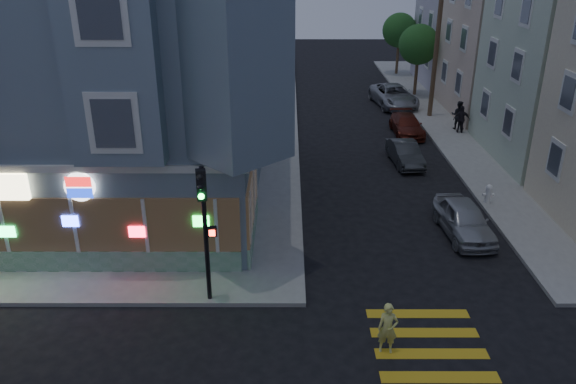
{
  "coord_description": "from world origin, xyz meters",
  "views": [
    {
      "loc": [
        2.45,
        -13.0,
        10.55
      ],
      "look_at": [
        2.42,
        5.28,
        2.6
      ],
      "focal_mm": 35.0,
      "sensor_mm": 36.0,
      "label": 1
    }
  ],
  "objects_px": {
    "utility_pole": "(437,46)",
    "parked_car_a": "(464,219)",
    "street_tree_far": "(400,30)",
    "running_child": "(388,329)",
    "parked_car_d": "(394,96)",
    "pedestrian_a": "(458,115)",
    "fire_hydrant": "(488,193)",
    "street_tree_near": "(419,45)",
    "traffic_signal": "(204,214)",
    "parked_car_b": "(405,153)",
    "pedestrian_b": "(461,119)",
    "parked_car_c": "(407,125)"
  },
  "relations": [
    {
      "from": "pedestrian_b",
      "to": "parked_car_d",
      "type": "xyz_separation_m",
      "value": [
        -2.94,
        6.88,
        -0.22
      ]
    },
    {
      "from": "pedestrian_b",
      "to": "street_tree_far",
      "type": "bearing_deg",
      "value": -79.1
    },
    {
      "from": "fire_hydrant",
      "to": "pedestrian_a",
      "type": "bearing_deg",
      "value": 81.34
    },
    {
      "from": "parked_car_a",
      "to": "parked_car_b",
      "type": "xyz_separation_m",
      "value": [
        -0.8,
        8.05,
        -0.08
      ]
    },
    {
      "from": "street_tree_far",
      "to": "pedestrian_a",
      "type": "relative_size",
      "value": 2.98
    },
    {
      "from": "parked_car_a",
      "to": "parked_car_c",
      "type": "xyz_separation_m",
      "value": [
        0.29,
        13.25,
        -0.09
      ]
    },
    {
      "from": "pedestrian_a",
      "to": "parked_car_c",
      "type": "height_order",
      "value": "pedestrian_a"
    },
    {
      "from": "parked_car_c",
      "to": "utility_pole",
      "type": "bearing_deg",
      "value": 57.39
    },
    {
      "from": "pedestrian_a",
      "to": "fire_hydrant",
      "type": "distance_m",
      "value": 11.3
    },
    {
      "from": "street_tree_near",
      "to": "parked_car_b",
      "type": "relative_size",
      "value": 1.46
    },
    {
      "from": "street_tree_far",
      "to": "parked_car_b",
      "type": "height_order",
      "value": "street_tree_far"
    },
    {
      "from": "pedestrian_a",
      "to": "traffic_signal",
      "type": "xyz_separation_m",
      "value": [
        -13.09,
        -18.74,
        2.19
      ]
    },
    {
      "from": "parked_car_d",
      "to": "pedestrian_a",
      "type": "bearing_deg",
      "value": -72.01
    },
    {
      "from": "parked_car_d",
      "to": "fire_hydrant",
      "type": "height_order",
      "value": "parked_car_d"
    },
    {
      "from": "street_tree_far",
      "to": "parked_car_b",
      "type": "relative_size",
      "value": 1.46
    },
    {
      "from": "parked_car_c",
      "to": "street_tree_far",
      "type": "bearing_deg",
      "value": 80.79
    },
    {
      "from": "street_tree_far",
      "to": "traffic_signal",
      "type": "bearing_deg",
      "value": -108.95
    },
    {
      "from": "utility_pole",
      "to": "running_child",
      "type": "height_order",
      "value": "utility_pole"
    },
    {
      "from": "parked_car_a",
      "to": "fire_hydrant",
      "type": "height_order",
      "value": "parked_car_a"
    },
    {
      "from": "street_tree_far",
      "to": "parked_car_c",
      "type": "bearing_deg",
      "value": -98.02
    },
    {
      "from": "street_tree_near",
      "to": "running_child",
      "type": "relative_size",
      "value": 3.4
    },
    {
      "from": "parked_car_b",
      "to": "fire_hydrant",
      "type": "distance_m",
      "value": 5.92
    },
    {
      "from": "pedestrian_b",
      "to": "parked_car_a",
      "type": "xyz_separation_m",
      "value": [
        -3.6,
        -13.21,
        -0.3
      ]
    },
    {
      "from": "pedestrian_b",
      "to": "parked_car_b",
      "type": "relative_size",
      "value": 0.46
    },
    {
      "from": "parked_car_c",
      "to": "parked_car_a",
      "type": "bearing_deg",
      "value": -92.46
    },
    {
      "from": "street_tree_near",
      "to": "running_child",
      "type": "height_order",
      "value": "street_tree_near"
    },
    {
      "from": "pedestrian_b",
      "to": "parked_car_b",
      "type": "bearing_deg",
      "value": 57.87
    },
    {
      "from": "running_child",
      "to": "parked_car_a",
      "type": "bearing_deg",
      "value": 65.07
    },
    {
      "from": "street_tree_far",
      "to": "running_child",
      "type": "distance_m",
      "value": 38.88
    },
    {
      "from": "parked_car_b",
      "to": "traffic_signal",
      "type": "relative_size",
      "value": 0.8
    },
    {
      "from": "parked_car_a",
      "to": "parked_car_b",
      "type": "bearing_deg",
      "value": 91.76
    },
    {
      "from": "street_tree_far",
      "to": "traffic_signal",
      "type": "height_order",
      "value": "street_tree_far"
    },
    {
      "from": "pedestrian_b",
      "to": "parked_car_b",
      "type": "xyz_separation_m",
      "value": [
        -4.4,
        -5.16,
        -0.38
      ]
    },
    {
      "from": "traffic_signal",
      "to": "fire_hydrant",
      "type": "relative_size",
      "value": 5.26
    },
    {
      "from": "parked_car_b",
      "to": "fire_hydrant",
      "type": "height_order",
      "value": "parked_car_b"
    },
    {
      "from": "street_tree_far",
      "to": "fire_hydrant",
      "type": "bearing_deg",
      "value": -91.83
    },
    {
      "from": "parked_car_d",
      "to": "traffic_signal",
      "type": "height_order",
      "value": "traffic_signal"
    },
    {
      "from": "pedestrian_b",
      "to": "fire_hydrant",
      "type": "height_order",
      "value": "pedestrian_b"
    },
    {
      "from": "utility_pole",
      "to": "traffic_signal",
      "type": "relative_size",
      "value": 1.97
    },
    {
      "from": "parked_car_a",
      "to": "fire_hydrant",
      "type": "xyz_separation_m",
      "value": [
        1.9,
        2.78,
        -0.08
      ]
    },
    {
      "from": "fire_hydrant",
      "to": "street_tree_near",
      "type": "bearing_deg",
      "value": 87.45
    },
    {
      "from": "street_tree_near",
      "to": "parked_car_a",
      "type": "bearing_deg",
      "value": -96.93
    },
    {
      "from": "utility_pole",
      "to": "parked_car_a",
      "type": "bearing_deg",
      "value": -98.68
    },
    {
      "from": "fire_hydrant",
      "to": "utility_pole",
      "type": "bearing_deg",
      "value": 87.19
    },
    {
      "from": "parked_car_a",
      "to": "pedestrian_a",
      "type": "bearing_deg",
      "value": 71.6
    },
    {
      "from": "traffic_signal",
      "to": "fire_hydrant",
      "type": "height_order",
      "value": "traffic_signal"
    },
    {
      "from": "parked_car_a",
      "to": "fire_hydrant",
      "type": "bearing_deg",
      "value": 51.73
    },
    {
      "from": "running_child",
      "to": "pedestrian_b",
      "type": "height_order",
      "value": "pedestrian_b"
    },
    {
      "from": "parked_car_a",
      "to": "street_tree_near",
      "type": "bearing_deg",
      "value": 79.13
    },
    {
      "from": "pedestrian_b",
      "to": "parked_car_a",
      "type": "height_order",
      "value": "pedestrian_b"
    }
  ]
}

